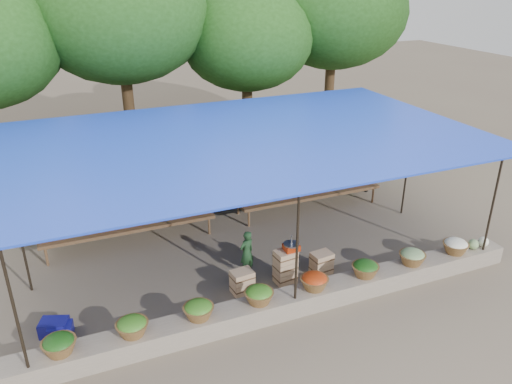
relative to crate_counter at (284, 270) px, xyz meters
name	(u,v)px	position (x,y,z in m)	size (l,w,h in m)	color
ground	(242,246)	(-0.30, 1.79, -0.31)	(60.00, 60.00, 0.00)	#685A4D
stone_curb	(291,302)	(-0.30, -0.96, -0.11)	(10.60, 0.55, 0.40)	#74685D
stall_canopy	(239,142)	(-0.30, 1.86, 2.36)	(10.80, 6.60, 2.82)	black
produce_baskets	(287,288)	(-0.40, -0.96, 0.25)	(8.98, 0.58, 0.34)	brown
netting_backdrop	(202,158)	(-0.30, 4.94, 0.94)	(10.60, 0.06, 2.50)	#1A4920
tree_row	(186,23)	(0.21, 7.87, 4.39)	(16.51, 5.50, 7.12)	#321F12
fruit_table_left	(128,219)	(-2.79, 3.14, 0.30)	(4.21, 0.95, 0.93)	#45311B
fruit_table_right	(307,188)	(2.21, 3.14, 0.30)	(4.21, 0.95, 0.93)	#45311B
crate_counter	(284,270)	(0.00, 0.00, 0.00)	(2.38, 0.39, 0.77)	tan
weighing_scale	(291,246)	(0.16, 0.00, 0.54)	(0.34, 0.34, 0.36)	#B3300E
vendor_seated	(247,253)	(-0.61, 0.65, 0.21)	(0.38, 0.25, 1.05)	#1C3E20
customer_left	(121,202)	(-2.85, 3.62, 0.56)	(0.85, 0.66, 1.75)	slate
customer_mid	(236,179)	(0.43, 4.13, 0.47)	(1.00, 0.58, 1.55)	slate
customer_right	(364,166)	(4.41, 3.60, 0.46)	(0.91, 0.38, 1.55)	slate
blue_crate_front	(54,327)	(-4.69, 0.10, -0.16)	(0.50, 0.36, 0.30)	navy
blue_crate_back	(61,331)	(-4.59, -0.01, -0.18)	(0.43, 0.31, 0.26)	navy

